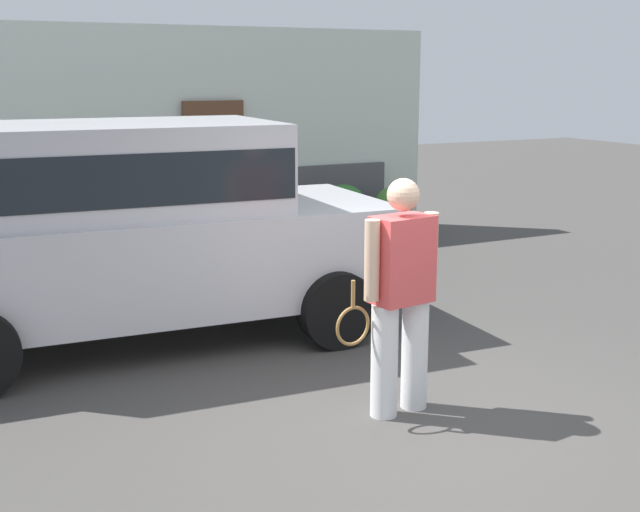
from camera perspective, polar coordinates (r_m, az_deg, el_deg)
The scene contains 6 objects.
ground_plane at distance 6.06m, azimuth 7.39°, elevation -11.75°, with size 40.00×40.00×0.00m, color #423F3D.
house_frontage at distance 11.90m, azimuth -11.29°, elevation 7.46°, with size 8.63×0.40×3.13m.
parked_suv at distance 7.80m, azimuth -12.93°, elevation 2.37°, with size 4.70×2.38×2.05m.
tennis_player_man at distance 6.02m, azimuth 5.60°, elevation -2.66°, with size 0.91×0.33×1.76m.
potted_plant_by_porch at distance 12.01m, azimuth 1.67°, elevation 3.08°, with size 0.68×0.68×0.90m.
potted_plant_secondary at distance 12.62m, azimuth 5.09°, elevation 3.22°, with size 0.60×0.60×0.79m.
Camera 1 is at (-3.13, -4.55, 2.49)m, focal length 46.12 mm.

